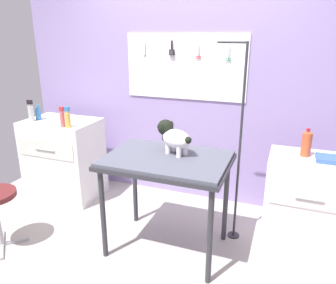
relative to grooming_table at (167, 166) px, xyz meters
name	(u,v)px	position (x,y,z in m)	size (l,w,h in m)	color
ground	(143,258)	(-0.15, -0.20, -0.80)	(4.40, 4.00, 0.04)	#ABA49D
rear_wall_panel	(189,98)	(-0.15, 1.08, 0.37)	(4.00, 0.11, 2.30)	#9581B9
grooming_table	(167,166)	(0.00, 0.00, 0.00)	(1.03, 0.72, 0.87)	#2D2D33
grooming_arm	(238,154)	(0.53, 0.38, 0.05)	(0.30, 0.11, 1.77)	#2D2D33
dog	(173,136)	(0.02, 0.10, 0.23)	(0.37, 0.27, 0.27)	white
counter_left	(64,158)	(-1.49, 0.55, -0.33)	(0.80, 0.58, 0.91)	silver
cabinet_right	(306,205)	(1.12, 0.42, -0.36)	(0.68, 0.54, 0.85)	silver
pump_bottle_white	(68,119)	(-1.21, 0.33, 0.22)	(0.06, 0.06, 0.22)	gold
detangler_spray	(31,112)	(-1.76, 0.42, 0.22)	(0.06, 0.06, 0.24)	#B6BBB7
conditioner_bottle	(62,118)	(-1.28, 0.34, 0.21)	(0.05, 0.05, 0.21)	#D25F63
spray_bottle_short	(38,114)	(-1.73, 0.50, 0.19)	(0.06, 0.06, 0.17)	#3576B7
soda_bottle	(306,143)	(1.06, 0.47, 0.18)	(0.08, 0.08, 0.24)	#BB4C28
supply_tray	(332,159)	(1.26, 0.42, 0.08)	(0.24, 0.18, 0.04)	blue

